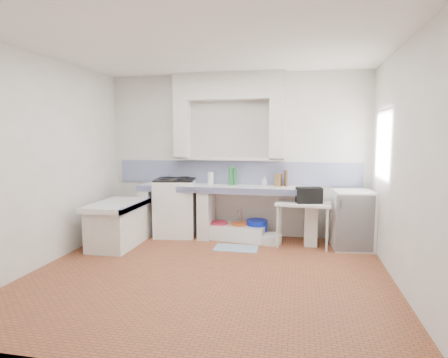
% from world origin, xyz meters
% --- Properties ---
extents(floor, '(4.50, 4.50, 0.00)m').
position_xyz_m(floor, '(0.00, 0.00, 0.00)').
color(floor, brown).
rests_on(floor, ground).
extents(ceiling, '(4.50, 4.50, 0.00)m').
position_xyz_m(ceiling, '(0.00, 0.00, 2.80)').
color(ceiling, white).
rests_on(ceiling, ground).
extents(wall_back, '(4.50, 0.00, 4.50)m').
position_xyz_m(wall_back, '(0.00, 2.00, 1.40)').
color(wall_back, white).
rests_on(wall_back, ground).
extents(wall_front, '(4.50, 0.00, 4.50)m').
position_xyz_m(wall_front, '(0.00, -2.00, 1.40)').
color(wall_front, white).
rests_on(wall_front, ground).
extents(wall_left, '(0.00, 4.50, 4.50)m').
position_xyz_m(wall_left, '(-2.25, 0.00, 1.40)').
color(wall_left, white).
rests_on(wall_left, ground).
extents(wall_right, '(0.00, 4.50, 4.50)m').
position_xyz_m(wall_right, '(2.25, 0.00, 1.40)').
color(wall_right, white).
rests_on(wall_right, ground).
extents(alcove_mass, '(1.90, 0.25, 0.45)m').
position_xyz_m(alcove_mass, '(-0.10, 1.88, 2.58)').
color(alcove_mass, white).
rests_on(alcove_mass, ground).
extents(window_frame, '(0.35, 0.86, 1.06)m').
position_xyz_m(window_frame, '(2.42, 1.20, 1.60)').
color(window_frame, '#3A2312').
rests_on(window_frame, ground).
extents(lace_valance, '(0.01, 0.84, 0.24)m').
position_xyz_m(lace_valance, '(2.28, 1.20, 1.98)').
color(lace_valance, white).
rests_on(lace_valance, ground).
extents(counter_slab, '(3.00, 0.60, 0.08)m').
position_xyz_m(counter_slab, '(-0.10, 1.70, 0.86)').
color(counter_slab, white).
rests_on(counter_slab, ground).
extents(counter_lip, '(3.00, 0.04, 0.10)m').
position_xyz_m(counter_lip, '(-0.10, 1.42, 0.86)').
color(counter_lip, navy).
rests_on(counter_lip, ground).
extents(counter_pier_left, '(0.20, 0.55, 0.82)m').
position_xyz_m(counter_pier_left, '(-1.50, 1.70, 0.41)').
color(counter_pier_left, white).
rests_on(counter_pier_left, ground).
extents(counter_pier_mid, '(0.20, 0.55, 0.82)m').
position_xyz_m(counter_pier_mid, '(-0.45, 1.70, 0.41)').
color(counter_pier_mid, white).
rests_on(counter_pier_mid, ground).
extents(counter_pier_right, '(0.20, 0.55, 0.82)m').
position_xyz_m(counter_pier_right, '(1.30, 1.70, 0.41)').
color(counter_pier_right, white).
rests_on(counter_pier_right, ground).
extents(peninsula_top, '(0.70, 1.10, 0.08)m').
position_xyz_m(peninsula_top, '(-1.70, 0.90, 0.66)').
color(peninsula_top, white).
rests_on(peninsula_top, ground).
extents(peninsula_base, '(0.60, 1.00, 0.62)m').
position_xyz_m(peninsula_base, '(-1.70, 0.90, 0.31)').
color(peninsula_base, white).
rests_on(peninsula_base, ground).
extents(peninsula_lip, '(0.04, 1.10, 0.10)m').
position_xyz_m(peninsula_lip, '(-1.37, 0.90, 0.66)').
color(peninsula_lip, navy).
rests_on(peninsula_lip, ground).
extents(backsplash, '(4.27, 0.03, 0.40)m').
position_xyz_m(backsplash, '(0.00, 1.99, 1.10)').
color(backsplash, navy).
rests_on(backsplash, ground).
extents(stove, '(0.78, 0.76, 0.97)m').
position_xyz_m(stove, '(-1.01, 1.72, 0.49)').
color(stove, white).
rests_on(stove, ground).
extents(sink, '(0.96, 0.60, 0.22)m').
position_xyz_m(sink, '(0.12, 1.68, 0.11)').
color(sink, white).
rests_on(sink, ground).
extents(side_table, '(0.87, 0.52, 0.04)m').
position_xyz_m(side_table, '(1.17, 1.46, 0.35)').
color(side_table, white).
rests_on(side_table, ground).
extents(fridge, '(0.64, 0.64, 0.91)m').
position_xyz_m(fridge, '(1.92, 1.53, 0.45)').
color(fridge, white).
rests_on(fridge, ground).
extents(bucket_red, '(0.37, 0.37, 0.28)m').
position_xyz_m(bucket_red, '(-0.23, 1.68, 0.14)').
color(bucket_red, '#CB2544').
rests_on(bucket_red, ground).
extents(bucket_orange, '(0.36, 0.36, 0.28)m').
position_xyz_m(bucket_orange, '(0.13, 1.68, 0.14)').
color(bucket_orange, '#D35723').
rests_on(bucket_orange, ground).
extents(bucket_blue, '(0.42, 0.42, 0.33)m').
position_xyz_m(bucket_blue, '(0.42, 1.72, 0.17)').
color(bucket_blue, '#0B20B1').
rests_on(bucket_blue, ground).
extents(basin_white, '(0.48, 0.48, 0.15)m').
position_xyz_m(basin_white, '(0.66, 1.53, 0.07)').
color(basin_white, white).
rests_on(basin_white, ground).
extents(water_bottle_a, '(0.10, 0.10, 0.30)m').
position_xyz_m(water_bottle_a, '(0.03, 1.85, 0.15)').
color(water_bottle_a, silver).
rests_on(water_bottle_a, ground).
extents(water_bottle_b, '(0.09, 0.09, 0.29)m').
position_xyz_m(water_bottle_b, '(0.28, 1.83, 0.15)').
color(water_bottle_b, silver).
rests_on(water_bottle_b, ground).
extents(black_bag, '(0.42, 0.29, 0.24)m').
position_xyz_m(black_bag, '(1.26, 1.45, 0.82)').
color(black_bag, black).
rests_on(black_bag, side_table).
extents(green_bottle_a, '(0.08, 0.08, 0.32)m').
position_xyz_m(green_bottle_a, '(-0.05, 1.83, 1.06)').
color(green_bottle_a, '#256D35').
rests_on(green_bottle_a, counter_slab).
extents(green_bottle_b, '(0.07, 0.07, 0.30)m').
position_xyz_m(green_bottle_b, '(0.02, 1.85, 1.05)').
color(green_bottle_b, '#256D35').
rests_on(green_bottle_b, counter_slab).
extents(knife_block, '(0.13, 0.11, 0.21)m').
position_xyz_m(knife_block, '(0.76, 1.85, 1.00)').
color(knife_block, olive).
rests_on(knife_block, counter_slab).
extents(cutting_board, '(0.07, 0.20, 0.27)m').
position_xyz_m(cutting_board, '(0.88, 1.85, 1.04)').
color(cutting_board, olive).
rests_on(cutting_board, counter_slab).
extents(paper_towel, '(0.13, 0.13, 0.21)m').
position_xyz_m(paper_towel, '(-0.41, 1.85, 1.01)').
color(paper_towel, white).
rests_on(paper_towel, counter_slab).
extents(soap_bottle, '(0.08, 0.08, 0.18)m').
position_xyz_m(soap_bottle, '(0.53, 1.79, 0.99)').
color(soap_bottle, white).
rests_on(soap_bottle, counter_slab).
extents(rug, '(0.67, 0.39, 0.01)m').
position_xyz_m(rug, '(0.16, 1.14, 0.01)').
color(rug, '#3D6899').
rests_on(rug, ground).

